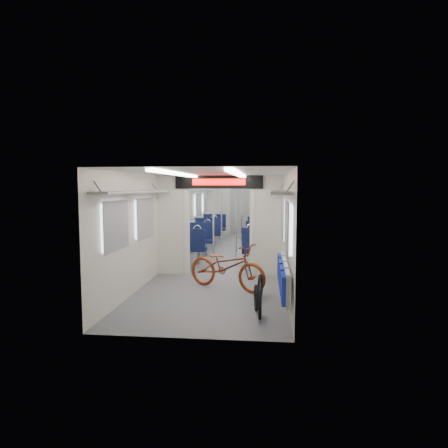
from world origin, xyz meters
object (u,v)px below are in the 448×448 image
bicycle (227,266)px  seat_bay_near_left (195,240)px  stanchion_near_left (213,223)px  stanchion_far_left (222,214)px  seat_bay_near_right (261,241)px  stanchion_near_right (236,222)px  seat_bay_far_left (211,228)px  seat_bay_far_right (262,227)px  bike_hoop_c (260,288)px  bike_hoop_a (260,305)px  flip_bench (283,276)px  stanchion_far_right (242,214)px  bike_hoop_b (256,299)px

bicycle → seat_bay_near_left: bearing=47.7°
stanchion_near_left → stanchion_far_left: same height
seat_bay_near_right → stanchion_near_left: (-1.17, -1.18, 0.59)m
seat_bay_near_left → stanchion_near_right: bearing=-40.5°
seat_bay_far_left → seat_bay_far_right: bearing=3.5°
bicycle → bike_hoop_c: size_ratio=3.76×
seat_bay_far_right → stanchion_near_left: (-1.17, -4.82, 0.58)m
seat_bay_near_right → seat_bay_far_right: 3.64m
bike_hoop_a → seat_bay_far_right: bearing=90.3°
flip_bench → seat_bay_far_left: (-2.29, 8.08, -0.04)m
stanchion_near_right → stanchion_far_left: bearing=102.9°
bike_hoop_c → stanchion_far_left: bearing=102.8°
bike_hoop_c → stanchion_far_left: stanchion_far_left is taller
seat_bay_near_left → seat_bay_far_right: 4.04m
seat_bay_near_right → seat_bay_far_left: seat_bay_near_right is taller
bike_hoop_a → stanchion_near_left: bearing=107.6°
flip_bench → stanchion_near_right: stanchion_near_right is taller
bike_hoop_a → bike_hoop_c: bike_hoop_a is taller
stanchion_far_left → stanchion_far_right: same height
bike_hoop_a → seat_bay_far_left: seat_bay_far_left is taller
flip_bench → seat_bay_far_right: bearing=92.9°
seat_bay_near_right → stanchion_near_right: size_ratio=0.94×
seat_bay_far_right → stanchion_near_right: 4.73m
bike_hoop_c → stanchion_far_left: (-1.37, 6.02, 0.94)m
bike_hoop_a → bike_hoop_b: bike_hoop_a is taller
flip_bench → seat_bay_near_left: size_ratio=1.07×
bike_hoop_a → stanchion_near_left: size_ratio=0.22×
bike_hoop_a → bike_hoop_b: size_ratio=1.13×
seat_bay_far_left → stanchion_far_right: bearing=-50.0°
seat_bay_near_left → stanchion_far_right: size_ratio=0.85×
bike_hoop_b → bike_hoop_c: size_ratio=0.95×
seat_bay_far_right → seat_bay_near_right: bearing=-90.0°
seat_bay_near_right → stanchion_far_left: size_ratio=0.94×
seat_bay_far_left → stanchion_near_right: bearing=-74.5°
stanchion_near_left → stanchion_far_right: same height
seat_bay_near_right → bike_hoop_a: bearing=-89.4°
bicycle → bike_hoop_b: size_ratio=3.96×
bike_hoop_b → seat_bay_near_right: (0.02, 4.63, 0.36)m
bicycle → stanchion_near_right: bearing=26.5°
bicycle → stanchion_near_right: stanchion_near_right is taller
flip_bench → bike_hoop_b: 0.58m
stanchion_near_right → stanchion_far_left: 3.21m
bicycle → stanchion_far_right: bearing=27.4°
seat_bay_near_left → stanchion_far_right: bearing=59.1°
bike_hoop_a → stanchion_far_left: bearing=100.9°
bike_hoop_b → seat_bay_far_right: 8.27m
seat_bay_far_right → stanchion_far_left: size_ratio=0.99×
seat_bay_near_left → stanchion_far_right: stanchion_far_right is taller
bike_hoop_a → stanchion_far_right: stanchion_far_right is taller
stanchion_near_left → stanchion_far_left: (-0.16, 3.29, 0.00)m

